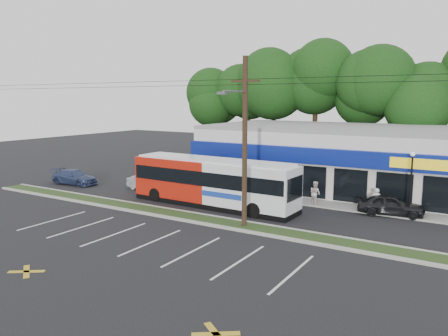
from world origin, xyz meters
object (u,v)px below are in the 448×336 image
Objects in this scene: pedestrian_a at (376,201)px; car_dark at (391,205)px; car_blue at (75,177)px; metrobus at (213,181)px; pedestrian_b at (315,193)px; lamp_post at (411,176)px; car_silver at (148,183)px; utility_pole at (242,137)px.

car_dark is at bearing 168.98° from pedestrian_a.
pedestrian_a is (25.44, 3.62, 0.21)m from car_blue.
metrobus is 7.41m from pedestrian_b.
pedestrian_b is at bearing 78.70° from car_dark.
lamp_post reaches higher than car_dark.
car_blue is (-27.44, -4.05, -2.01)m from lamp_post.
car_dark is 19.06m from car_silver.
lamp_post is 2.42× the size of pedestrian_b.
metrobus is 11.20m from pedestrian_a.
metrobus is at bearing -94.88° from car_blue.
car_dark is at bearing -160.28° from lamp_post.
pedestrian_b is (6.17, 4.00, -0.92)m from metrobus.
lamp_post is 1.08× the size of car_silver.
pedestrian_b is at bearing -83.87° from car_blue.
lamp_post reaches higher than metrobus.
metrobus is at bearing 98.62° from car_dark.
metrobus is at bearing 140.30° from utility_pole.
lamp_post is 27.81m from car_blue.
utility_pole reaches higher than pedestrian_a.
utility_pole is 6.66m from metrobus.
pedestrian_b is (21.14, 3.75, 0.22)m from car_blue.
car_dark reaches higher than car_blue.
car_dark is at bearing -86.02° from car_blue.
metrobus is (-12.47, -4.30, -0.87)m from lamp_post.
car_silver is (-7.53, 1.61, -1.15)m from metrobus.
car_blue is at bearing 87.57° from car_dark.
pedestrian_a reaches higher than car_silver.
car_silver is 2.28× the size of pedestrian_a.
car_dark reaches higher than car_silver.
pedestrian_a reaches higher than car_blue.
utility_pole is 11.98× the size of car_dark.
car_dark is (7.09, 7.49, -4.70)m from utility_pole.
car_dark is 0.92× the size of car_blue.
pedestrian_b is at bearing 34.65° from metrobus.
car_blue is at bearing 40.02° from pedestrian_b.
car_silver is at bearing 86.61° from car_dark.
lamp_post is at bearing 20.74° from metrobus.
car_dark is 5.22m from pedestrian_b.
utility_pole is 28.90× the size of pedestrian_a.
car_blue is (-14.97, 0.25, -1.15)m from metrobus.
car_dark is (-1.08, -0.39, -1.96)m from lamp_post.
car_silver is (-20.00, -2.69, -2.02)m from lamp_post.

